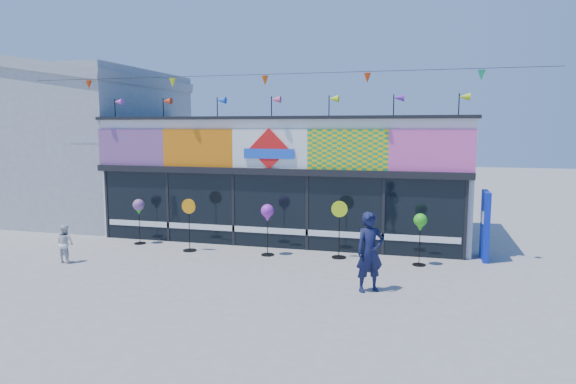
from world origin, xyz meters
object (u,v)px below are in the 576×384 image
at_px(spinner_1, 189,224).
at_px(child, 65,243).
at_px(spinner_4, 420,224).
at_px(blue_sign, 485,225).
at_px(spinner_3, 339,228).
at_px(spinner_2, 267,214).
at_px(spinner_0, 139,208).
at_px(adult_man, 370,252).

distance_m(spinner_1, child, 3.50).
bearing_deg(spinner_4, child, -166.71).
bearing_deg(blue_sign, spinner_3, -168.40).
bearing_deg(spinner_3, child, -161.17).
bearing_deg(spinner_2, spinner_3, 6.82).
xyz_separation_m(spinner_1, child, (-2.76, -2.13, -0.31)).
bearing_deg(spinner_4, spinner_0, 177.77).
xyz_separation_m(spinner_0, child, (-0.76, -2.60, -0.63)).
height_order(spinner_3, adult_man, adult_man).
bearing_deg(child, spinner_3, -153.09).
distance_m(blue_sign, spinner_3, 4.13).
bearing_deg(spinner_1, spinner_3, 4.51).
xyz_separation_m(spinner_2, spinner_3, (2.08, 0.25, -0.34)).
bearing_deg(spinner_3, spinner_4, -5.89).
height_order(spinner_2, spinner_3, spinner_3).
xyz_separation_m(blue_sign, spinner_4, (-1.78, -1.14, 0.16)).
bearing_deg(child, spinner_4, -158.63).
height_order(spinner_3, child, spinner_3).
relative_size(spinner_1, spinner_4, 1.12).
bearing_deg(spinner_2, child, -156.77).
bearing_deg(spinner_3, blue_sign, 12.62).
distance_m(spinner_2, adult_man, 4.18).
height_order(spinner_4, adult_man, adult_man).
bearing_deg(spinner_0, spinner_3, -0.96).
bearing_deg(spinner_0, blue_sign, 4.29).
bearing_deg(adult_man, spinner_0, 126.49).
height_order(spinner_3, spinner_4, spinner_3).
bearing_deg(spinner_3, spinner_2, -173.18).
height_order(adult_man, child, adult_man).
bearing_deg(blue_sign, adult_man, -128.32).
bearing_deg(spinner_1, spinner_2, 2.54).
distance_m(blue_sign, child, 11.84).
height_order(blue_sign, spinner_4, blue_sign).
distance_m(spinner_0, spinner_3, 6.55).
relative_size(spinner_4, adult_man, 0.78).
bearing_deg(adult_man, spinner_3, 79.94).
distance_m(spinner_4, adult_man, 2.83).
xyz_separation_m(spinner_0, spinner_4, (8.79, -0.34, -0.02)).
bearing_deg(spinner_4, spinner_1, -178.94).
relative_size(blue_sign, adult_man, 1.07).
distance_m(spinner_0, spinner_1, 2.07).
xyz_separation_m(adult_man, child, (-8.48, 0.35, -0.38)).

